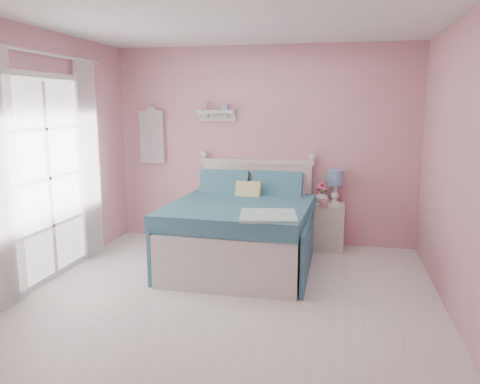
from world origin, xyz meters
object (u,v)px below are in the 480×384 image
at_px(bed, 243,230).
at_px(teacup, 324,203).
at_px(nightstand, 327,226).
at_px(table_lamp, 335,180).
at_px(vase, 322,196).

xyz_separation_m(bed, teacup, (0.90, 0.59, 0.25)).
distance_m(nightstand, table_lamp, 0.60).
bearing_deg(nightstand, vase, 151.99).
bearing_deg(bed, nightstand, 40.97).
xyz_separation_m(vase, teacup, (0.03, -0.21, -0.04)).
bearing_deg(bed, vase, 45.35).
bearing_deg(vase, nightstand, -28.01).
bearing_deg(table_lamp, bed, -141.08).
bearing_deg(table_lamp, vase, -169.06).
height_order(table_lamp, teacup, table_lamp).
xyz_separation_m(table_lamp, teacup, (-0.13, -0.24, -0.26)).
distance_m(nightstand, vase, 0.40).
height_order(table_lamp, vase, table_lamp).
height_order(bed, teacup, bed).
distance_m(bed, nightstand, 1.22).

